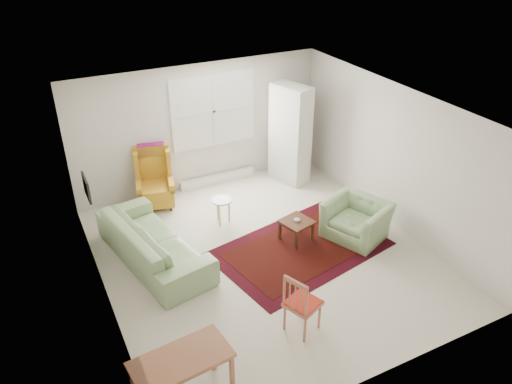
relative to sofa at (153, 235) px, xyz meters
name	(u,v)px	position (x,y,z in m)	size (l,w,h in m)	color
room	(260,183)	(1.63, -0.51, 0.77)	(5.04, 5.54, 2.51)	beige
rug	(301,248)	(2.24, -0.82, -0.47)	(2.77, 1.78, 0.03)	black
sofa	(153,235)	(0.00, 0.00, 0.00)	(2.39, 0.93, 0.96)	#7E9F6A
armchair	(357,217)	(3.29, -0.91, -0.09)	(1.00, 0.87, 0.78)	#7E9F6A
wingback_chair	(154,179)	(0.52, 1.62, 0.10)	(0.67, 0.71, 1.16)	#BD831D
coffee_table	(296,230)	(2.31, -0.55, -0.29)	(0.47, 0.47, 0.39)	#462515
stool	(222,211)	(1.41, 0.52, -0.24)	(0.36, 0.36, 0.48)	white
cabinet	(290,134)	(3.31, 1.42, 0.53)	(0.43, 0.81, 2.02)	silver
desk	(183,380)	(-0.48, -2.76, -0.13)	(1.10, 0.55, 0.69)	#A96744
desk_chair	(303,302)	(1.31, -2.39, -0.02)	(0.41, 0.41, 0.93)	#A96744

